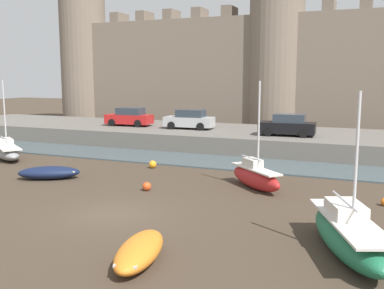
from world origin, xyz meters
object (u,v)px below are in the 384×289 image
object	(u,v)px
rowboat_near_channel_right	(139,250)
sailboat_near_channel_left	(349,235)
car_quay_centre_east	(190,120)
rowboat_midflat_left	(49,172)
car_quay_centre_west	(288,125)
sailboat_midflat_right	(255,176)
mooring_buoy_near_channel	(147,186)
mooring_buoy_near_shore	(153,164)
car_quay_east	(129,117)
sailboat_foreground_right	(6,151)

from	to	relation	value
rowboat_near_channel_right	sailboat_near_channel_left	size ratio (longest dim) A/B	0.61
car_quay_centre_east	sailboat_near_channel_left	bearing A→B (deg)	-54.66
rowboat_near_channel_right	rowboat_midflat_left	bearing A→B (deg)	142.02
car_quay_centre_west	sailboat_midflat_right	bearing A→B (deg)	-87.28
mooring_buoy_near_channel	mooring_buoy_near_shore	distance (m)	5.63
sailboat_midflat_right	car_quay_centre_west	distance (m)	11.28
car_quay_east	car_quay_centre_east	size ratio (longest dim) A/B	1.00
mooring_buoy_near_channel	car_quay_centre_east	xyz separation A→B (m)	(-4.04, 15.00, 1.91)
sailboat_midflat_right	car_quay_centre_west	xyz separation A→B (m)	(-0.53, 11.16, 1.50)
mooring_buoy_near_shore	car_quay_east	bearing A→B (deg)	127.13
rowboat_near_channel_right	car_quay_centre_west	bearing A→B (deg)	89.03
rowboat_near_channel_right	sailboat_midflat_right	bearing A→B (deg)	85.11
sailboat_near_channel_left	car_quay_east	xyz separation A→B (m)	(-19.87, 19.85, 1.45)
rowboat_midflat_left	sailboat_foreground_right	xyz separation A→B (m)	(-7.12, 3.94, 0.18)
rowboat_midflat_left	car_quay_east	xyz separation A→B (m)	(-3.60, 14.92, 1.75)
mooring_buoy_near_channel	mooring_buoy_near_shore	xyz separation A→B (m)	(-2.35, 5.12, 0.02)
sailboat_near_channel_left	car_quay_centre_east	xyz separation A→B (m)	(-14.00, 19.74, 1.45)
car_quay_east	car_quay_centre_east	bearing A→B (deg)	-1.01
mooring_buoy_near_channel	car_quay_centre_east	size ratio (longest dim) A/B	0.11
sailboat_midflat_right	sailboat_near_channel_left	bearing A→B (deg)	-55.52
mooring_buoy_near_shore	car_quay_east	xyz separation A→B (m)	(-7.56, 9.99, 1.89)
mooring_buoy_near_shore	car_quay_centre_east	size ratio (longest dim) A/B	0.11
rowboat_midflat_left	sailboat_foreground_right	distance (m)	8.14
sailboat_foreground_right	sailboat_near_channel_left	bearing A→B (deg)	-20.76
car_quay_centre_west	car_quay_centre_east	xyz separation A→B (m)	(-8.44, 1.25, 0.00)
sailboat_near_channel_left	rowboat_midflat_left	bearing A→B (deg)	163.16
sailboat_foreground_right	rowboat_near_channel_right	bearing A→B (deg)	-34.53
mooring_buoy_near_channel	car_quay_east	world-z (taller)	car_quay_east
rowboat_midflat_left	mooring_buoy_near_channel	xyz separation A→B (m)	(6.32, -0.18, -0.15)
car_quay_east	mooring_buoy_near_channel	bearing A→B (deg)	-56.72
sailboat_near_channel_left	car_quay_east	bearing A→B (deg)	135.04
sailboat_foreground_right	mooring_buoy_near_shore	size ratio (longest dim) A/B	11.34
sailboat_near_channel_left	mooring_buoy_near_channel	distance (m)	11.04
rowboat_near_channel_right	car_quay_centre_west	distance (m)	21.72
sailboat_midflat_right	sailboat_near_channel_left	size ratio (longest dim) A/B	0.96
sailboat_foreground_right	mooring_buoy_near_shore	xyz separation A→B (m)	(11.08, 0.99, -0.32)
car_quay_centre_west	sailboat_near_channel_left	bearing A→B (deg)	-73.26
sailboat_midflat_right	sailboat_foreground_right	world-z (taller)	sailboat_midflat_right
rowboat_midflat_left	mooring_buoy_near_channel	bearing A→B (deg)	-1.66
sailboat_near_channel_left	sailboat_foreground_right	bearing A→B (deg)	159.24
rowboat_near_channel_right	sailboat_midflat_right	size ratio (longest dim) A/B	0.64
mooring_buoy_near_shore	car_quay_centre_east	distance (m)	10.20
sailboat_near_channel_left	car_quay_centre_west	size ratio (longest dim) A/B	1.37
mooring_buoy_near_channel	rowboat_midflat_left	bearing A→B (deg)	178.34
mooring_buoy_near_channel	car_quay_centre_east	distance (m)	15.65
mooring_buoy_near_channel	car_quay_east	xyz separation A→B (m)	(-9.92, 15.11, 1.91)
sailboat_near_channel_left	sailboat_midflat_right	bearing A→B (deg)	124.48
sailboat_foreground_right	sailboat_midflat_right	bearing A→B (deg)	-4.79
mooring_buoy_near_channel	car_quay_east	size ratio (longest dim) A/B	0.11
sailboat_near_channel_left	sailboat_foreground_right	size ratio (longest dim) A/B	1.05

